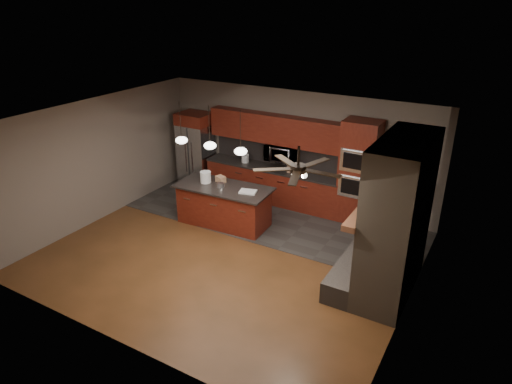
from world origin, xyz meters
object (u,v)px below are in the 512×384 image
Objects in this scene: counter_bucket at (245,158)px; counter_box at (292,168)px; white_bucket at (206,177)px; cardboard_box at (221,179)px; paint_tray at (248,192)px; microwave at (281,153)px; refrigerator at (197,150)px; kitchen_island at (224,205)px; oven_tower at (359,173)px; paint_can at (221,185)px.

counter_bucket is 0.99× the size of counter_box.
white_bucket is 1.19× the size of cardboard_box.
paint_tray is 1.98m from counter_bucket.
microwave is 3.35× the size of cardboard_box.
cardboard_box is (1.71, -1.38, -0.02)m from refrigerator.
cardboard_box is (-0.84, 0.20, 0.05)m from paint_tray.
counter_bucket is (1.48, 0.08, 0.00)m from refrigerator.
microwave is 2.01m from white_bucket.
kitchen_island is 10.12× the size of cardboard_box.
oven_tower is 9.15× the size of white_bucket.
cardboard_box is (-0.20, 0.20, 0.52)m from kitchen_island.
paint_tray is 1.63m from counter_box.
counter_box is (0.91, 1.61, 0.54)m from kitchen_island.
refrigerator is 2.82m from counter_box.
paint_tray is (1.12, -0.01, -0.11)m from white_bucket.
microwave reaches higher than counter_box.
paint_tray is at bearing -57.09° from counter_bucket.
microwave is at bearing 178.34° from oven_tower.
oven_tower is at bearing -1.66° from microwave.
paint_can is at bearing -146.18° from oven_tower.
paint_tray is (2.55, -1.58, -0.07)m from refrigerator.
counter_bucket is at bearing 101.66° from kitchen_island.
refrigerator is at bearing 179.87° from counter_box.
oven_tower reaches higher than paint_can.
white_bucket is 1.20× the size of counter_bucket.
oven_tower is 1.98m from microwave.
microwave is 0.47m from counter_box.
white_bucket is at bearing -125.36° from cardboard_box.
paint_tray is at bearing -31.77° from refrigerator.
refrigerator is 7.73× the size of white_bucket.
kitchen_island is 1.80m from counter_bucket.
paint_tray is at bearing -87.29° from microwave.
cardboard_box is (-0.76, -1.51, -0.31)m from microwave.
oven_tower is at bearing -0.14° from counter_bucket.
counter_box is at bearing -2.13° from counter_bucket.
oven_tower is 3.09m from paint_can.
microwave is 1.72m from cardboard_box.
refrigerator is 2.50m from paint_can.
microwave is at bearing 163.31° from counter_box.
white_bucket is 0.47m from paint_can.
microwave is at bearing 58.44° from white_bucket.
paint_can is at bearing -76.64° from counter_bucket.
refrigerator is at bearing 162.00° from cardboard_box.
oven_tower is 11.00× the size of counter_bucket.
paint_tray is (0.08, -1.71, -0.36)m from microwave.
counter_bucket is (-1.07, 1.66, 0.07)m from paint_tray.
paint_can is 0.44× the size of paint_tray.
paint_can is 1.77m from counter_bucket.
counter_box is at bearing 60.79° from paint_can.
counter_box is (2.82, 0.03, 0.00)m from refrigerator.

